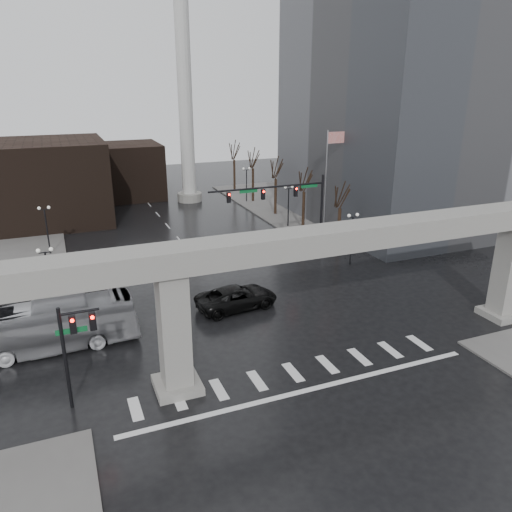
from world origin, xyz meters
The scene contains 23 objects.
ground centered at (0.00, 0.00, 0.00)m, with size 160.00×160.00×0.00m, color black.
sidewalk_ne centered at (26.00, 36.00, 0.07)m, with size 28.00×36.00×0.15m, color #605F5C.
elevated_guideway centered at (1.26, 0.00, 6.88)m, with size 48.00×2.60×8.70m.
office_tower centered at (28.00, 26.00, 21.00)m, with size 22.00×26.00×42.00m, color slate.
building_far_left centered at (-14.00, 42.00, 5.00)m, with size 16.00×14.00×10.00m, color black.
building_far_mid centered at (-2.00, 52.00, 4.00)m, with size 10.00×10.00×8.00m, color black.
smokestack centered at (6.00, 46.00, 13.35)m, with size 3.60×3.60×30.00m.
signal_mast_arm centered at (8.99, 18.80, 5.83)m, with size 12.12×0.43×8.00m.
signal_left_pole centered at (-12.25, 0.50, 4.07)m, with size 2.30×0.30×6.00m.
flagpole_assembly centered at (15.29, 22.00, 7.53)m, with size 2.06×0.12×12.00m.
lamp_right_0 centered at (13.50, 14.00, 3.47)m, with size 1.22×0.32×5.11m.
lamp_right_1 centered at (13.50, 28.00, 3.47)m, with size 1.22×0.32×5.11m.
lamp_right_2 centered at (13.50, 42.00, 3.47)m, with size 1.22×0.32×5.11m.
lamp_left_0 centered at (-13.50, 14.00, 3.47)m, with size 1.22×0.32×5.11m.
lamp_left_1 centered at (-13.50, 28.00, 3.47)m, with size 1.22×0.32×5.11m.
lamp_left_2 centered at (-13.50, 42.00, 3.47)m, with size 1.22×0.32×5.11m.
tree_right_0 centered at (14.53, 18.02, 2.79)m, with size 1.09×1.58×7.50m.
tree_right_1 centered at (14.53, 26.02, 2.85)m, with size 1.09×1.61×7.67m.
tree_right_2 centered at (14.53, 34.02, 2.91)m, with size 1.10×1.63×7.85m.
tree_right_3 centered at (14.53, 42.02, 2.98)m, with size 1.11×1.66×8.02m.
tree_right_4 centered at (14.53, 50.02, 3.04)m, with size 1.12×1.69×8.19m.
pickup_truck centered at (-0.06, 8.92, 0.90)m, with size 2.98×6.46×1.80m, color black.
city_bus centered at (-14.05, 7.60, 1.69)m, with size 2.83×12.10×3.37m, color #A2A2A7.
Camera 1 is at (-12.09, -24.71, 17.04)m, focal length 35.00 mm.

